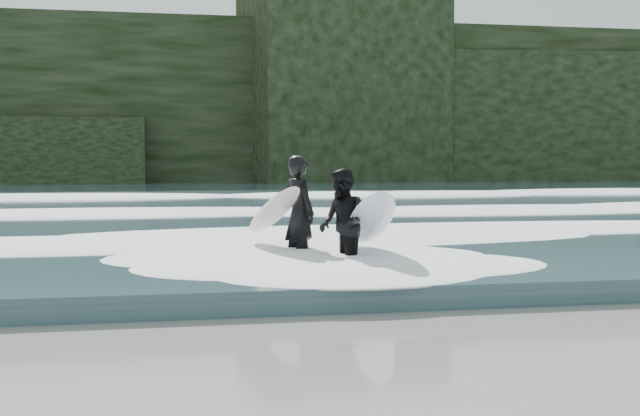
# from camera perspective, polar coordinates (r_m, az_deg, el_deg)

# --- Properties ---
(ground) EXTENTS (120.00, 120.00, 0.00)m
(ground) POSITION_cam_1_polar(r_m,az_deg,el_deg) (6.14, 7.40, -12.95)
(ground) COLOR olive
(ground) RESTS_ON ground
(sea) EXTENTS (90.00, 52.00, 0.30)m
(sea) POSITION_cam_1_polar(r_m,az_deg,el_deg) (34.68, -7.80, 0.90)
(sea) COLOR #2F4C55
(sea) RESTS_ON ground
(headland) EXTENTS (70.00, 9.00, 10.00)m
(headland) POSITION_cam_1_polar(r_m,az_deg,el_deg) (51.73, -8.88, 7.13)
(headland) COLOR black
(headland) RESTS_ON ground
(foam_near) EXTENTS (60.00, 3.20, 0.20)m
(foam_near) POSITION_cam_1_polar(r_m,az_deg,el_deg) (14.77, -3.61, -1.66)
(foam_near) COLOR white
(foam_near) RESTS_ON sea
(foam_mid) EXTENTS (60.00, 4.00, 0.24)m
(foam_mid) POSITION_cam_1_polar(r_m,az_deg,el_deg) (21.71, -5.95, 0.05)
(foam_mid) COLOR white
(foam_mid) RESTS_ON sea
(foam_far) EXTENTS (60.00, 4.80, 0.30)m
(foam_far) POSITION_cam_1_polar(r_m,az_deg,el_deg) (30.67, -7.41, 1.12)
(foam_far) COLOR white
(foam_far) RESTS_ON sea
(surfer_left) EXTENTS (1.19, 1.82, 1.78)m
(surfer_left) POSITION_cam_1_polar(r_m,az_deg,el_deg) (12.45, -1.76, -0.33)
(surfer_left) COLOR black
(surfer_left) RESTS_ON ground
(surfer_right) EXTENTS (1.21, 2.27, 1.60)m
(surfer_right) POSITION_cam_1_polar(r_m,az_deg,el_deg) (11.51, 1.98, -1.08)
(surfer_right) COLOR black
(surfer_right) RESTS_ON ground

